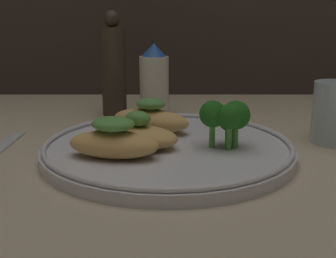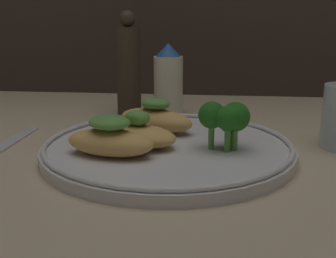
# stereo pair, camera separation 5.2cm
# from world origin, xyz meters

# --- Properties ---
(ground_plane) EXTENTS (1.80, 1.80, 0.01)m
(ground_plane) POSITION_xyz_m (0.00, 0.00, -0.01)
(ground_plane) COLOR tan
(plate) EXTENTS (0.31, 0.31, 0.02)m
(plate) POSITION_xyz_m (0.00, 0.00, 0.01)
(plate) COLOR silver
(plate) RESTS_ON ground_plane
(grilled_meat_front) EXTENTS (0.11, 0.07, 0.05)m
(grilled_meat_front) POSITION_xyz_m (-0.06, -0.05, 0.03)
(grilled_meat_front) COLOR tan
(grilled_meat_front) RESTS_ON plate
(grilled_meat_middle) EXTENTS (0.12, 0.09, 0.05)m
(grilled_meat_middle) POSITION_xyz_m (-0.04, -0.01, 0.03)
(grilled_meat_middle) COLOR tan
(grilled_meat_middle) RESTS_ON plate
(grilled_meat_back) EXTENTS (0.13, 0.10, 0.05)m
(grilled_meat_back) POSITION_xyz_m (-0.02, 0.06, 0.03)
(grilled_meat_back) COLOR tan
(grilled_meat_back) RESTS_ON plate
(broccoli_bunch) EXTENTS (0.06, 0.05, 0.06)m
(broccoli_bunch) POSITION_xyz_m (0.07, -0.01, 0.05)
(broccoli_bunch) COLOR #569942
(broccoli_bunch) RESTS_ON plate
(sauce_bottle) EXTENTS (0.05, 0.05, 0.13)m
(sauce_bottle) POSITION_xyz_m (-0.02, 0.23, 0.06)
(sauce_bottle) COLOR silver
(sauce_bottle) RESTS_ON ground_plane
(pepper_grinder) EXTENTS (0.04, 0.04, 0.18)m
(pepper_grinder) POSITION_xyz_m (-0.09, 0.23, 0.08)
(pepper_grinder) COLOR #382D23
(pepper_grinder) RESTS_ON ground_plane
(fork) EXTENTS (0.02, 0.18, 0.01)m
(fork) POSITION_xyz_m (-0.22, 0.01, 0.00)
(fork) COLOR silver
(fork) RESTS_ON ground_plane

